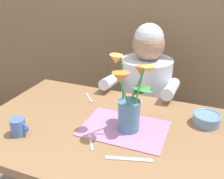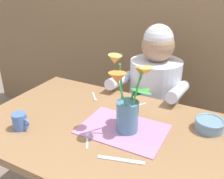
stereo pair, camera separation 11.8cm
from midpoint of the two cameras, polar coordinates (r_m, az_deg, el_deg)
name	(u,v)px [view 1 (the left image)]	position (r m, az deg, el deg)	size (l,w,h in m)	color
dining_table	(101,142)	(1.30, -5.23, -11.81)	(1.20, 0.80, 0.74)	olive
seated_person	(145,105)	(1.81, 5.55, -3.46)	(0.45, 0.47, 1.14)	#4C4C56
striped_placemat	(124,128)	(1.21, -0.01, -8.86)	(0.40, 0.28, 0.01)	#B275A3
flower_vase	(130,102)	(1.13, 1.06, -2.89)	(0.22, 0.25, 0.37)	teal
ceramic_bowl	(207,119)	(1.30, 18.21, -6.35)	(0.14, 0.14, 0.06)	#6689A8
dinner_knife	(129,159)	(1.04, 0.44, -15.57)	(0.19, 0.02, 0.01)	silver
ceramic_mug	(19,127)	(1.25, -22.98, -7.86)	(0.09, 0.07, 0.08)	#476BB7
spoon_0	(131,105)	(1.41, 2.01, -3.65)	(0.07, 0.11, 0.01)	silver
spoon_1	(90,99)	(1.49, -7.33, -2.16)	(0.09, 0.10, 0.01)	silver
spoon_2	(91,139)	(1.15, -7.86, -11.16)	(0.07, 0.11, 0.01)	silver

